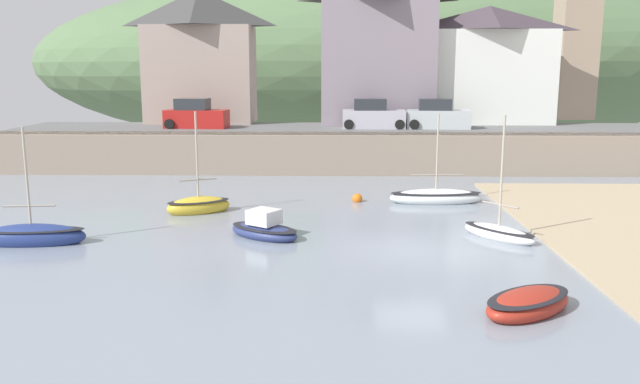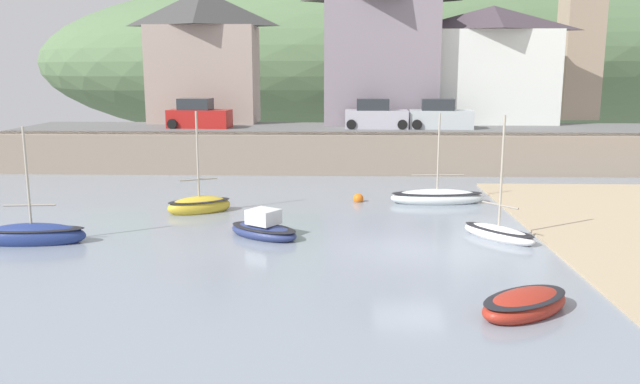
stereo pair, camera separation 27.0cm
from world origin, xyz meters
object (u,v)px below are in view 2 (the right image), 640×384
Objects in this scene: waterfront_building_right at (491,64)px; parked_car_end_of_row at (440,116)px; sailboat_white_hull at (499,233)px; waterfront_building_left at (204,56)px; parked_car_by_wall at (375,116)px; sailboat_tall_mast at (32,235)px; church_with_spire at (582,9)px; waterfront_building_centre at (380,45)px; rowboat_small_beached at (437,197)px; sailboat_nearest_shore at (264,229)px; motorboat_with_cabin at (525,304)px; mooring_buoy at (358,199)px; parked_car_near_slipway at (199,116)px; fishing_boat_green at (199,205)px.

parked_car_end_of_row is (-4.17, -4.50, -3.38)m from waterfront_building_right.
parked_car_end_of_row is (0.55, 19.03, 2.96)m from sailboat_white_hull.
waterfront_building_left reaches higher than parked_car_by_wall.
waterfront_building_right is 33.68m from sailboat_tall_mast.
waterfront_building_centre is at bearing -165.55° from church_with_spire.
waterfront_building_centre is 24.97m from sailboat_white_hull.
waterfront_building_centre reaches higher than waterfront_building_left.
waterfront_building_right is 19.11m from rowboat_small_beached.
parked_car_by_wall is (5.17, 19.03, 2.91)m from sailboat_nearest_shore.
church_with_spire is 5.05× the size of motorboat_with_cabin.
parked_car_by_wall is at bearing 83.51° from mooring_buoy.
parked_car_near_slipway is at bearing -159.80° from waterfront_building_centre.
sailboat_tall_mast is at bearing 121.19° from motorboat_with_cabin.
sailboat_nearest_shore is 6.53× the size of mooring_buoy.
parked_car_by_wall is 0.98× the size of parked_car_end_of_row.
rowboat_small_beached is (-13.66, -20.98, -10.44)m from church_with_spire.
rowboat_small_beached is (-0.27, 14.06, 0.03)m from motorboat_with_cabin.
sailboat_white_hull is at bearing -45.48° from parked_car_near_slipway.
church_with_spire is 19.61m from parked_car_by_wall.
parked_car_near_slipway is (1.78, 20.26, 2.89)m from sailboat_tall_mast.
fishing_boat_green is 17.38m from parked_car_by_wall.
parked_car_by_wall is (-8.42, -4.50, -3.38)m from waterfront_building_right.
waterfront_building_right is 2.17× the size of parked_car_end_of_row.
motorboat_with_cabin is 0.98× the size of sailboat_nearest_shore.
parked_car_end_of_row is (16.00, 0.00, 0.00)m from parked_car_near_slipway.
sailboat_tall_mast is (-1.28, -24.76, -6.89)m from waterfront_building_left.
motorboat_with_cabin is 14.74m from mooring_buoy.
waterfront_building_right is 2.87× the size of motorboat_with_cabin.
motorboat_with_cabin is at bearing -86.09° from waterfront_building_centre.
waterfront_building_right is 27.89m from sailboat_nearest_shore.
sailboat_tall_mast reaches higher than mooring_buoy.
parked_car_end_of_row is at bearing -50.06° from waterfront_building_centre.
parked_car_near_slipway is (-6.58, 19.03, 2.91)m from sailboat_nearest_shore.
parked_car_end_of_row is at bearing 77.48° from rowboat_small_beached.
motorboat_with_cabin is 26.83m from parked_car_by_wall.
parked_car_near_slipway is (-27.75, -8.50, -7.51)m from church_with_spire.
waterfront_building_right is at bearing 42.43° from sailboat_tall_mast.
waterfront_building_centre is 32.05m from motorboat_with_cabin.
sailboat_nearest_shore is 0.68× the size of sailboat_white_hull.
sailboat_white_hull reaches higher than motorboat_with_cabin.
parked_car_near_slipway is at bearing 142.76° from sailboat_nearest_shore.
fishing_boat_green reaches higher than motorboat_with_cabin.
church_with_spire is 32.24× the size of mooring_buoy.
rowboat_small_beached is 17.67m from sailboat_tall_mast.
sailboat_tall_mast is 1.10× the size of parked_car_by_wall.
motorboat_with_cabin is 7.59m from sailboat_white_hull.
waterfront_building_centre is 2.59× the size of parked_car_end_of_row.
waterfront_building_left is 2.22× the size of parked_car_near_slipway.
waterfront_building_right is at bearing 23.03° from fishing_boat_green.
church_with_spire is at bearing 8.06° from waterfront_building_left.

